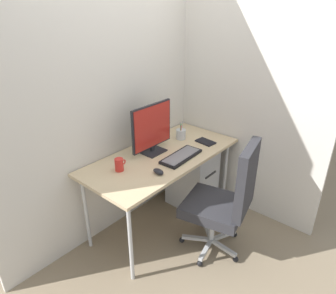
{
  "coord_description": "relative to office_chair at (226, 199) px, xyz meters",
  "views": [
    {
      "loc": [
        -1.82,
        -1.63,
        2.01
      ],
      "look_at": [
        -0.0,
        -0.07,
        0.86
      ],
      "focal_mm": 32.56,
      "sensor_mm": 36.0,
      "label": 1
    }
  ],
  "objects": [
    {
      "name": "ground_plane",
      "position": [
        -0.06,
        0.65,
        -0.55
      ],
      "size": [
        8.0,
        8.0,
        0.0
      ],
      "primitive_type": "plane",
      "color": "gray"
    },
    {
      "name": "wall_back",
      "position": [
        -0.06,
        1.03,
        0.85
      ],
      "size": [
        2.82,
        0.04,
        2.8
      ],
      "primitive_type": "cube",
      "color": "silver",
      "rests_on": "ground_plane"
    },
    {
      "name": "wall_side_right",
      "position": [
        0.72,
        0.46,
        0.85
      ],
      "size": [
        0.04,
        2.02,
        2.8
      ],
      "primitive_type": "cube",
      "color": "silver",
      "rests_on": "ground_plane"
    },
    {
      "name": "desk",
      "position": [
        -0.06,
        0.65,
        0.16
      ],
      "size": [
        1.5,
        0.7,
        0.76
      ],
      "color": "#D1B78C",
      "rests_on": "ground_plane"
    },
    {
      "name": "office_chair",
      "position": [
        0.0,
        0.0,
        0.0
      ],
      "size": [
        0.56,
        0.61,
        1.06
      ],
      "color": "black",
      "rests_on": "ground_plane"
    },
    {
      "name": "filing_cabinet",
      "position": [
        0.39,
        0.63,
        -0.23
      ],
      "size": [
        0.36,
        0.46,
        0.63
      ],
      "color": "silver",
      "rests_on": "ground_plane"
    },
    {
      "name": "monitor",
      "position": [
        -0.07,
        0.76,
        0.45
      ],
      "size": [
        0.47,
        0.17,
        0.45
      ],
      "color": "black",
      "rests_on": "desk"
    },
    {
      "name": "keyboard",
      "position": [
        0.01,
        0.49,
        0.22
      ],
      "size": [
        0.43,
        0.19,
        0.03
      ],
      "color": "black",
      "rests_on": "desk"
    },
    {
      "name": "mouse",
      "position": [
        -0.33,
        0.45,
        0.23
      ],
      "size": [
        0.06,
        0.1,
        0.04
      ],
      "primitive_type": "ellipsoid",
      "rotation": [
        0.0,
        0.0,
        -0.04
      ],
      "color": "black",
      "rests_on": "desk"
    },
    {
      "name": "pen_holder",
      "position": [
        0.33,
        0.74,
        0.26
      ],
      "size": [
        0.1,
        0.1,
        0.18
      ],
      "color": "silver",
      "rests_on": "desk"
    },
    {
      "name": "notebook",
      "position": [
        0.41,
        0.5,
        0.22
      ],
      "size": [
        0.13,
        0.19,
        0.01
      ],
      "primitive_type": "cube",
      "rotation": [
        0.0,
        0.0,
        -0.1
      ],
      "color": "black",
      "rests_on": "desk"
    },
    {
      "name": "coffee_mug",
      "position": [
        -0.5,
        0.73,
        0.27
      ],
      "size": [
        0.11,
        0.07,
        0.11
      ],
      "color": "red",
      "rests_on": "desk"
    }
  ]
}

